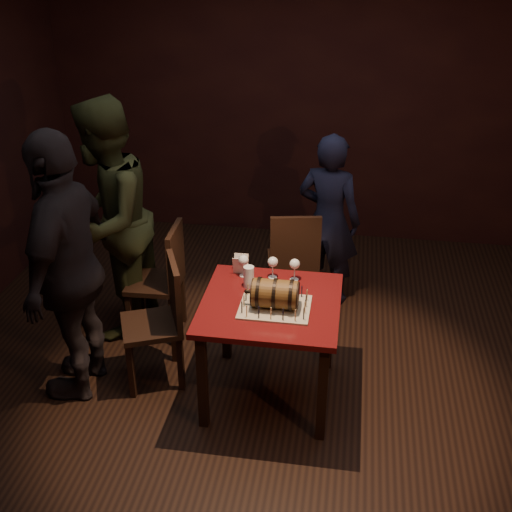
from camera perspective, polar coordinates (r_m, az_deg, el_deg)
name	(u,v)px	position (r m, az deg, el deg)	size (l,w,h in m)	color
room_shell	(265,197)	(4.06, 0.81, 5.25)	(5.04, 5.04, 2.80)	black
pub_table	(270,316)	(4.24, 1.29, -5.37)	(0.90, 0.90, 0.75)	#450B0E
cake_board	(275,307)	(4.11, 1.69, -4.57)	(0.45, 0.35, 0.01)	#ADA38B
barrel_cake	(275,294)	(4.06, 1.70, -3.38)	(0.35, 0.20, 0.20)	brown
birthday_candles	(275,301)	(4.09, 1.70, -4.02)	(0.40, 0.30, 0.09)	#F1D390
wine_glass_left	(243,261)	(4.42, -1.12, -0.46)	(0.07, 0.07, 0.16)	silver
wine_glass_mid	(273,263)	(4.40, 1.50, -0.62)	(0.07, 0.07, 0.16)	silver
wine_glass_right	(295,265)	(4.38, 3.46, -0.80)	(0.07, 0.07, 0.16)	silver
pint_of_ale	(249,277)	(4.31, -0.64, -1.89)	(0.07, 0.07, 0.15)	silver
menu_card	(241,265)	(4.48, -1.39, -0.78)	(0.10, 0.05, 0.13)	white
chair_back	(294,258)	(5.21, 3.37, -0.18)	(0.47, 0.47, 0.93)	black
chair_left_rear	(164,275)	(5.00, -8.16, -1.72)	(0.41, 0.41, 0.93)	black
chair_left_front	(162,315)	(4.51, -8.36, -5.25)	(0.53, 0.53, 0.93)	black
person_back	(329,220)	(5.38, 6.47, 3.18)	(0.54, 0.36, 1.48)	black
person_left_rear	(107,221)	(4.98, -13.08, 3.04)	(0.91, 0.71, 1.87)	#32361B
person_left_front	(69,268)	(4.36, -16.27, -1.02)	(1.10, 0.46, 1.88)	black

